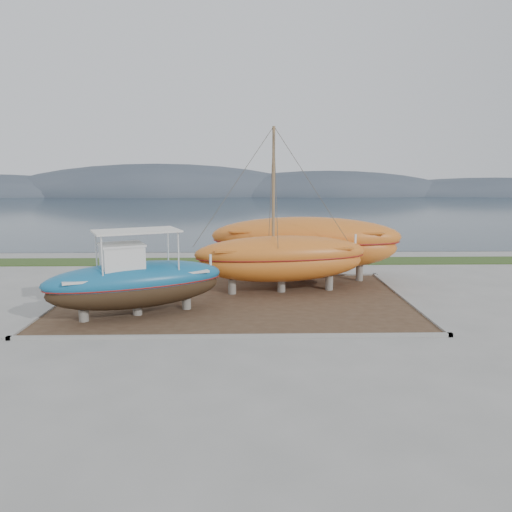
{
  "coord_description": "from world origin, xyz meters",
  "views": [
    {
      "loc": [
        0.56,
        -21.83,
        6.8
      ],
      "look_at": [
        1.15,
        4.0,
        2.4
      ],
      "focal_mm": 35.0,
      "sensor_mm": 36.0,
      "label": 1
    }
  ],
  "objects_px": {
    "orange_bare_hull": "(305,250)",
    "blue_caique": "(136,273)",
    "white_dinghy": "(108,280)",
    "orange_sailboat": "(282,211)"
  },
  "relations": [
    {
      "from": "white_dinghy",
      "to": "orange_sailboat",
      "type": "xyz_separation_m",
      "value": [
        9.75,
        -0.04,
        3.87
      ]
    },
    {
      "from": "white_dinghy",
      "to": "blue_caique",
      "type": "bearing_deg",
      "value": -57.03
    },
    {
      "from": "orange_bare_hull",
      "to": "blue_caique",
      "type": "bearing_deg",
      "value": -134.22
    },
    {
      "from": "white_dinghy",
      "to": "orange_bare_hull",
      "type": "height_order",
      "value": "orange_bare_hull"
    },
    {
      "from": "white_dinghy",
      "to": "orange_bare_hull",
      "type": "distance_m",
      "value": 11.93
    },
    {
      "from": "blue_caique",
      "to": "orange_bare_hull",
      "type": "bearing_deg",
      "value": 16.59
    },
    {
      "from": "blue_caique",
      "to": "white_dinghy",
      "type": "bearing_deg",
      "value": 95.95
    },
    {
      "from": "blue_caique",
      "to": "white_dinghy",
      "type": "distance_m",
      "value": 5.33
    },
    {
      "from": "blue_caique",
      "to": "orange_bare_hull",
      "type": "xyz_separation_m",
      "value": [
        8.89,
        7.57,
        -0.1
      ]
    },
    {
      "from": "blue_caique",
      "to": "orange_sailboat",
      "type": "bearing_deg",
      "value": 7.88
    }
  ]
}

